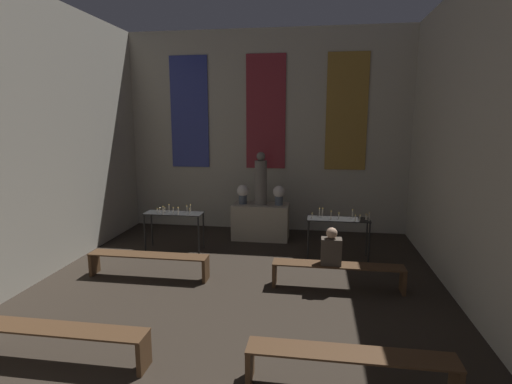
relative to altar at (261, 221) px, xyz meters
name	(u,v)px	position (x,y,z in m)	size (l,w,h in m)	color
wall_back	(266,131)	(0.00, 1.01, 2.24)	(7.73, 0.16, 5.31)	#B2AD9E
altar	(261,221)	(0.00, 0.00, 0.00)	(1.41, 0.70, 0.89)	#ADA38E
statue	(261,180)	(0.00, 0.00, 1.06)	(0.30, 0.30, 1.32)	slate
flower_vase_left	(243,193)	(-0.46, 0.00, 0.73)	(0.30, 0.30, 0.49)	#4C5666
flower_vase_right	(279,194)	(0.46, 0.00, 0.73)	(0.30, 0.30, 0.49)	#4C5666
candle_rack_left	(174,218)	(-1.87, -1.16, 0.32)	(1.34, 0.46, 1.08)	black
candle_rack_right	(339,224)	(1.87, -1.16, 0.32)	(1.34, 0.46, 1.08)	black
pew_second_left	(58,336)	(-1.79, -5.59, -0.10)	(2.33, 0.36, 0.46)	#4C331E
pew_second_right	(350,362)	(1.79, -5.59, -0.10)	(2.33, 0.36, 0.46)	#4C331E
pew_back_left	(148,260)	(-1.79, -2.83, -0.10)	(2.33, 0.36, 0.46)	#4C331E
pew_back_right	(338,270)	(1.79, -2.83, -0.10)	(2.33, 0.36, 0.46)	#4C331E
person_seated	(331,248)	(1.66, -2.83, 0.30)	(0.36, 0.24, 0.67)	#4C4238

